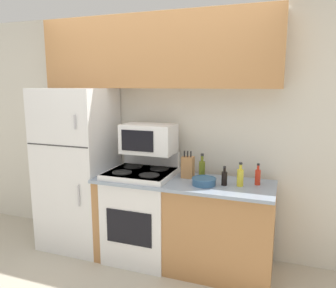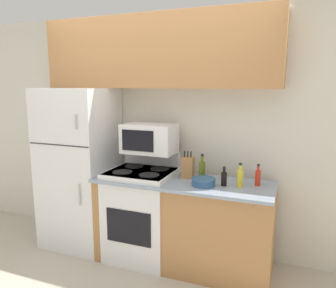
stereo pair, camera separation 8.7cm
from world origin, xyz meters
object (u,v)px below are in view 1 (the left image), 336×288
stove (142,213)px  bottle_cooking_spray (240,177)px  bottle_hot_sauce (258,176)px  bowl (204,181)px  bottle_olive_oil (202,170)px  refrigerator (78,168)px  knife_block (188,167)px  bottle_soy_sauce (224,178)px  microwave (149,139)px

stove → bottle_cooking_spray: 1.10m
bottle_cooking_spray → bottle_hot_sauce: size_ratio=1.10×
bowl → bottle_cooking_spray: (0.32, 0.08, 0.05)m
bottle_olive_oil → refrigerator: bearing=-179.0°
bowl → knife_block: bearing=138.9°
refrigerator → bottle_soy_sauce: refrigerator is taller
knife_block → bottle_olive_oil: (0.15, -0.03, -0.01)m
refrigerator → bowl: refrigerator is taller
bowl → bottle_hot_sauce: bottle_hot_sauce is taller
bowl → bottle_soy_sauce: (0.18, 0.06, 0.03)m
bottle_hot_sauce → stove: bearing=-175.2°
stove → refrigerator: bearing=176.6°
microwave → bottle_hot_sauce: bearing=-1.3°
stove → microwave: 0.78m
refrigerator → bottle_olive_oil: 1.41m
refrigerator → stove: 0.89m
bottle_hot_sauce → microwave: bearing=178.7°
bottle_soy_sauce → bottle_olive_oil: bottle_olive_oil is taller
refrigerator → knife_block: 1.26m
knife_block → bowl: 0.29m
bottle_cooking_spray → bottle_soy_sauce: size_ratio=1.22×
bowl → bottle_olive_oil: (-0.06, 0.15, 0.07)m
bottle_soy_sauce → bottle_hot_sauce: bottle_hot_sauce is taller
knife_block → bottle_soy_sauce: (0.39, -0.13, -0.04)m
stove → bottle_cooking_spray: bottle_cooking_spray is taller
knife_block → bottle_soy_sauce: knife_block is taller
bowl → bottle_soy_sauce: bottle_soy_sauce is taller
bottle_soy_sauce → bottle_olive_oil: bearing=157.3°
knife_block → bottle_cooking_spray: size_ratio=1.24×
microwave → bottle_soy_sauce: 0.88m
knife_block → bottle_hot_sauce: size_ratio=1.36×
bowl → bottle_soy_sauce: size_ratio=1.26×
stove → bottle_hot_sauce: 1.24m
knife_block → stove: bearing=-167.8°
bowl → bottle_olive_oil: bearing=110.7°
refrigerator → bottle_soy_sauce: bearing=-2.6°
bottle_cooking_spray → bottle_olive_oil: size_ratio=0.85×
bottle_hot_sauce → bottle_soy_sauce: bearing=-156.9°
bottle_cooking_spray → bottle_olive_oil: (-0.38, 0.07, 0.02)m
stove → bottle_soy_sauce: 0.97m
microwave → bottle_soy_sauce: size_ratio=2.97×
bowl → refrigerator: bearing=174.9°
knife_block → microwave: bearing=177.2°
bottle_cooking_spray → bottle_olive_oil: bottle_olive_oil is taller
knife_block → bottle_soy_sauce: bearing=-18.2°
refrigerator → bottle_hot_sauce: (1.93, 0.05, 0.08)m
microwave → knife_block: (0.43, -0.02, -0.26)m
stove → microwave: (0.04, 0.12, 0.77)m
microwave → knife_block: microwave is taller
bottle_cooking_spray → knife_block: bearing=168.9°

